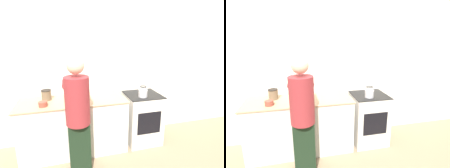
# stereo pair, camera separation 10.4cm
# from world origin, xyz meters

# --- Properties ---
(ground_plane) EXTENTS (12.00, 12.00, 0.00)m
(ground_plane) POSITION_xyz_m (0.00, 0.00, 0.00)
(ground_plane) COLOR #997F60
(wall_back) EXTENTS (8.00, 0.05, 2.60)m
(wall_back) POSITION_xyz_m (0.00, 0.70, 1.30)
(wall_back) COLOR silver
(wall_back) RESTS_ON ground_plane
(counter) EXTENTS (1.70, 0.66, 0.90)m
(counter) POSITION_xyz_m (-0.33, 0.32, 0.45)
(counter) COLOR silver
(counter) RESTS_ON ground_plane
(oven) EXTENTS (0.60, 0.59, 0.90)m
(oven) POSITION_xyz_m (0.87, 0.29, 0.45)
(oven) COLOR silver
(oven) RESTS_ON ground_plane
(person) EXTENTS (0.36, 0.60, 1.65)m
(person) POSITION_xyz_m (-0.30, -0.21, 0.90)
(person) COLOR black
(person) RESTS_ON ground_plane
(cutting_board) EXTENTS (0.28, 0.19, 0.02)m
(cutting_board) POSITION_xyz_m (-0.30, 0.34, 0.91)
(cutting_board) COLOR silver
(cutting_board) RESTS_ON counter
(knife) EXTENTS (0.22, 0.04, 0.01)m
(knife) POSITION_xyz_m (-0.31, 0.33, 0.92)
(knife) COLOR silver
(knife) RESTS_ON cutting_board
(kettle) EXTENTS (0.15, 0.15, 0.18)m
(kettle) POSITION_xyz_m (0.81, 0.18, 0.98)
(kettle) COLOR silver
(kettle) RESTS_ON oven
(bowl_prep) EXTENTS (0.13, 0.13, 0.07)m
(bowl_prep) POSITION_xyz_m (-0.77, 0.17, 0.94)
(bowl_prep) COLOR #9E4738
(bowl_prep) RESTS_ON counter
(canister_jar) EXTENTS (0.15, 0.15, 0.17)m
(canister_jar) POSITION_xyz_m (-0.74, 0.43, 0.99)
(canister_jar) COLOR #756047
(canister_jar) RESTS_ON counter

